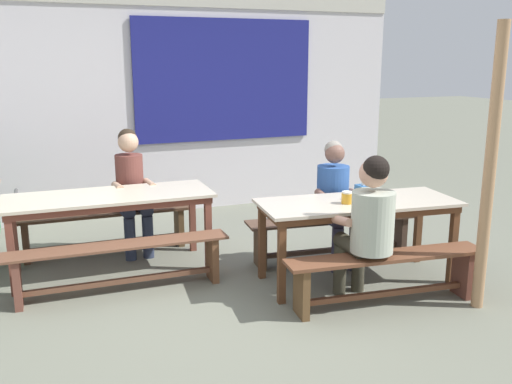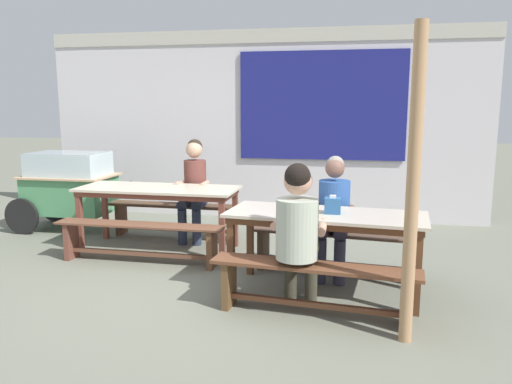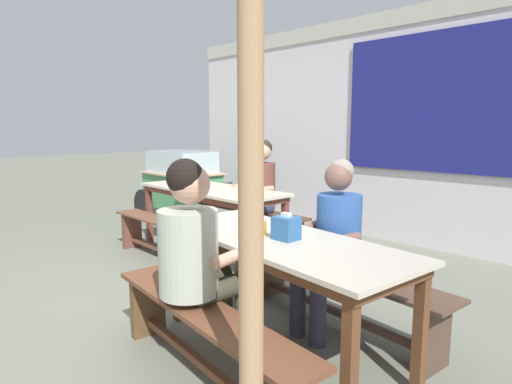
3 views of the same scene
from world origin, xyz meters
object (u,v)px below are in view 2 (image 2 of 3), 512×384
at_px(person_near_front, 298,227).
at_px(person_center_facing, 194,184).
at_px(person_right_near_table, 333,210).
at_px(condiment_jar, 310,208).
at_px(bench_far_back, 176,214).
at_px(bench_far_front, 139,237).
at_px(wooden_support_post, 413,189).
at_px(dining_table_far, 158,193).
at_px(bench_near_back, 333,246).
at_px(food_cart, 69,185).
at_px(dining_table_near, 325,221).
at_px(tissue_box, 333,205).
at_px(bench_near_front, 313,281).

bearing_deg(person_near_front, person_center_facing, 126.80).
bearing_deg(person_right_near_table, condiment_jar, -110.15).
xyz_separation_m(bench_far_back, bench_far_front, (-0.02, -1.11, -0.01)).
height_order(bench_far_front, person_right_near_table, person_right_near_table).
bearing_deg(wooden_support_post, dining_table_far, 143.87).
relative_size(bench_near_back, condiment_jar, 16.32).
distance_m(bench_far_front, bench_near_back, 2.08).
height_order(bench_near_back, person_near_front, person_near_front).
relative_size(bench_far_back, bench_near_back, 1.03).
relative_size(person_center_facing, condiment_jar, 11.99).
bearing_deg(person_center_facing, bench_near_back, -29.32).
relative_size(food_cart, wooden_support_post, 0.67).
distance_m(dining_table_far, person_right_near_table, 2.14).
bearing_deg(person_center_facing, bench_far_front, -106.04).
height_order(dining_table_near, food_cart, food_cart).
bearing_deg(wooden_support_post, person_near_front, 155.70).
height_order(person_center_facing, condiment_jar, person_center_facing).
bearing_deg(person_right_near_table, bench_far_back, 150.82).
bearing_deg(tissue_box, bench_near_front, -102.59).
bearing_deg(bench_near_back, dining_table_near, -96.36).
xyz_separation_m(bench_far_front, person_right_near_table, (2.07, -0.03, 0.39)).
relative_size(person_right_near_table, condiment_jar, 11.29).
xyz_separation_m(condiment_jar, wooden_support_post, (0.77, -0.81, 0.33)).
distance_m(person_near_front, tissue_box, 0.55).
height_order(condiment_jar, wooden_support_post, wooden_support_post).
height_order(person_near_front, tissue_box, person_near_front).
bearing_deg(condiment_jar, dining_table_far, 149.19).
xyz_separation_m(bench_far_back, person_right_near_table, (2.05, -1.14, 0.38)).
bearing_deg(bench_far_front, wooden_support_post, -27.32).
height_order(food_cart, person_center_facing, person_center_facing).
bearing_deg(person_right_near_table, person_near_front, -104.84).
distance_m(bench_near_back, wooden_support_post, 1.73).
bearing_deg(food_cart, bench_near_back, -18.48).
bearing_deg(bench_far_back, dining_table_near, -39.25).
height_order(bench_far_front, food_cart, food_cart).
bearing_deg(person_center_facing, bench_near_front, -51.80).
bearing_deg(condiment_jar, food_cart, 152.22).
bearing_deg(wooden_support_post, tissue_box, 123.94).
xyz_separation_m(dining_table_near, person_right_near_table, (0.05, 0.48, 0.01)).
bearing_deg(condiment_jar, bench_near_front, -81.45).
relative_size(bench_near_back, person_right_near_table, 1.45).
relative_size(bench_near_front, wooden_support_post, 0.76).
relative_size(dining_table_near, bench_near_front, 1.07).
bearing_deg(person_right_near_table, bench_near_front, -96.39).
bearing_deg(dining_table_near, person_center_facing, 137.90).
height_order(tissue_box, condiment_jar, tissue_box).
bearing_deg(bench_near_back, bench_far_front, -178.97).
relative_size(dining_table_far, tissue_box, 11.54).
distance_m(bench_far_front, person_center_facing, 1.16).
distance_m(bench_near_front, food_cart, 4.22).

